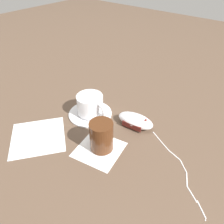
{
  "coord_description": "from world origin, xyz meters",
  "views": [
    {
      "loc": [
        0.4,
        -0.31,
        0.44
      ],
      "look_at": [
        0.06,
        0.11,
        0.03
      ],
      "focal_mm": 35.0,
      "sensor_mm": 36.0,
      "label": 1
    }
  ],
  "objects_px": {
    "saucer": "(90,113)",
    "drinking_glass": "(100,137)",
    "coffee_cup": "(91,104)",
    "computer_mouse": "(136,121)"
  },
  "relations": [
    {
      "from": "computer_mouse",
      "to": "drinking_glass",
      "type": "bearing_deg",
      "value": -96.89
    },
    {
      "from": "coffee_cup",
      "to": "drinking_glass",
      "type": "bearing_deg",
      "value": -36.82
    },
    {
      "from": "computer_mouse",
      "to": "saucer",
      "type": "bearing_deg",
      "value": -162.01
    },
    {
      "from": "coffee_cup",
      "to": "computer_mouse",
      "type": "distance_m",
      "value": 0.15
    },
    {
      "from": "drinking_glass",
      "to": "saucer",
      "type": "bearing_deg",
      "value": 144.09
    },
    {
      "from": "saucer",
      "to": "drinking_glass",
      "type": "bearing_deg",
      "value": -35.91
    },
    {
      "from": "saucer",
      "to": "drinking_glass",
      "type": "xyz_separation_m",
      "value": [
        0.13,
        -0.09,
        0.04
      ]
    },
    {
      "from": "computer_mouse",
      "to": "coffee_cup",
      "type": "bearing_deg",
      "value": -161.54
    },
    {
      "from": "coffee_cup",
      "to": "computer_mouse",
      "type": "bearing_deg",
      "value": 18.46
    },
    {
      "from": "coffee_cup",
      "to": "computer_mouse",
      "type": "relative_size",
      "value": 0.94
    }
  ]
}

